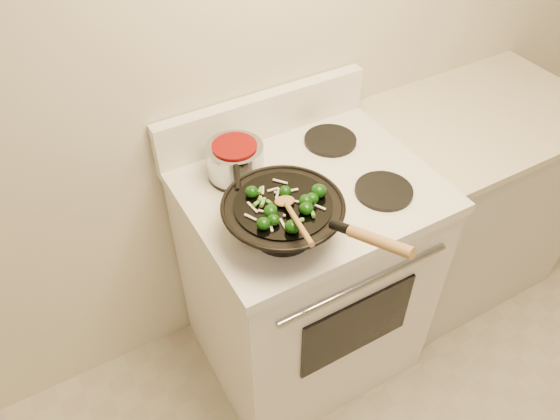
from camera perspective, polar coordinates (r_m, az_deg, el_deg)
stove at (r=2.05m, az=2.51°, el=-6.73°), size 0.78×0.67×1.08m
counter_unit at (r=2.46m, az=18.08°, el=0.83°), size 0.89×0.62×0.91m
wok at (r=1.51m, az=0.43°, el=-0.70°), size 0.34×0.55×0.21m
stirfry at (r=1.45m, az=0.91°, el=0.46°), size 0.24×0.22×0.04m
wooden_spoon at (r=1.41m, az=1.23°, el=-0.27°), size 0.09×0.25×0.08m
saucepan at (r=1.72m, az=-4.69°, el=5.30°), size 0.18×0.28×0.11m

